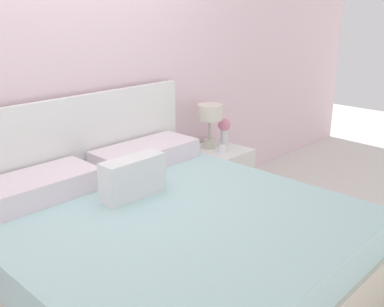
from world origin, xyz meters
TOP-DOWN VIEW (x-y plane):
  - ground_plane at (0.00, 0.00)m, footprint 12.00×12.00m
  - wall_back at (0.00, 0.07)m, footprint 8.00×0.06m
  - bed at (0.00, -0.91)m, footprint 1.91×1.96m
  - nightstand at (1.29, -0.25)m, footprint 0.44×0.49m
  - table_lamp at (1.26, -0.16)m, footprint 0.22×0.22m
  - flower_vase at (1.45, -0.17)m, footprint 0.11×0.11m
  - teacup at (1.24, -0.33)m, footprint 0.10×0.10m

SIDE VIEW (x-z plane):
  - ground_plane at x=0.00m, z-range 0.00..0.00m
  - nightstand at x=1.29m, z-range 0.00..0.51m
  - bed at x=0.00m, z-range -0.24..0.88m
  - teacup at x=1.24m, z-range 0.50..0.56m
  - flower_vase at x=1.45m, z-range 0.54..0.77m
  - table_lamp at x=1.26m, z-range 0.60..0.98m
  - wall_back at x=0.00m, z-range 0.00..2.60m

